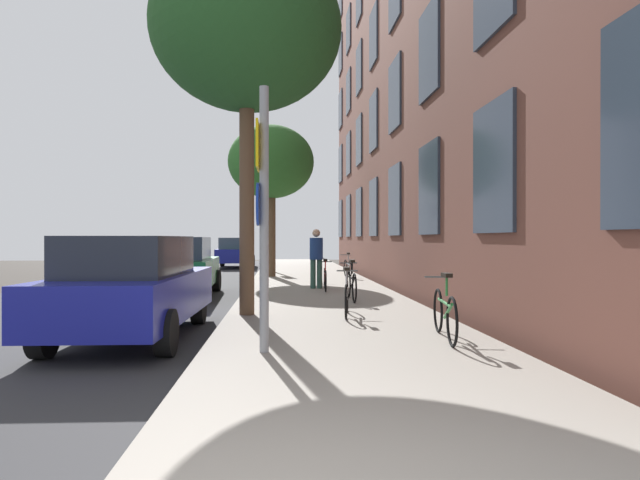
# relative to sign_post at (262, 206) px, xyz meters

# --- Properties ---
(ground_plane) EXTENTS (41.80, 41.80, 0.00)m
(ground_plane) POSITION_rel_sign_post_xyz_m (-2.23, 10.66, -2.02)
(ground_plane) COLOR #332D28
(road_asphalt) EXTENTS (7.00, 38.00, 0.01)m
(road_asphalt) POSITION_rel_sign_post_xyz_m (-4.33, 10.66, -2.01)
(road_asphalt) COLOR #2D2D30
(road_asphalt) RESTS_ON ground
(sidewalk) EXTENTS (4.20, 38.00, 0.12)m
(sidewalk) POSITION_rel_sign_post_xyz_m (1.27, 10.66, -1.96)
(sidewalk) COLOR gray
(sidewalk) RESTS_ON ground
(sign_post) EXTENTS (0.15, 0.60, 3.45)m
(sign_post) POSITION_rel_sign_post_xyz_m (0.00, 0.00, 0.00)
(sign_post) COLOR gray
(sign_post) RESTS_ON sidewalk
(traffic_light) EXTENTS (0.43, 0.24, 3.30)m
(traffic_light) POSITION_rel_sign_post_xyz_m (-0.43, 16.85, 0.37)
(traffic_light) COLOR black
(traffic_light) RESTS_ON sidewalk
(tree_near) EXTENTS (3.68, 3.68, 7.10)m
(tree_near) POSITION_rel_sign_post_xyz_m (-0.43, 3.33, 3.61)
(tree_near) COLOR brown
(tree_near) RESTS_ON sidewalk
(tree_far) EXTENTS (3.33, 3.33, 5.86)m
(tree_far) POSITION_rel_sign_post_xyz_m (-0.18, 13.28, 2.52)
(tree_far) COLOR brown
(tree_far) RESTS_ON sidewalk
(bicycle_0) EXTENTS (0.42, 1.78, 0.98)m
(bicycle_0) POSITION_rel_sign_post_xyz_m (2.63, 0.65, -1.51)
(bicycle_0) COLOR black
(bicycle_0) RESTS_ON sidewalk
(bicycle_1) EXTENTS (0.42, 1.61, 0.94)m
(bicycle_1) POSITION_rel_sign_post_xyz_m (1.49, 3.05, -1.53)
(bicycle_1) COLOR black
(bicycle_1) RESTS_ON sidewalk
(bicycle_2) EXTENTS (0.42, 1.78, 0.97)m
(bicycle_2) POSITION_rel_sign_post_xyz_m (1.90, 5.45, -1.51)
(bicycle_2) COLOR black
(bicycle_2) RESTS_ON sidewalk
(bicycle_3) EXTENTS (0.42, 1.69, 0.90)m
(bicycle_3) POSITION_rel_sign_post_xyz_m (1.47, 7.85, -1.55)
(bicycle_3) COLOR black
(bicycle_3) RESTS_ON sidewalk
(bicycle_4) EXTENTS (0.42, 1.61, 0.91)m
(bicycle_4) POSITION_rel_sign_post_xyz_m (1.46, 10.25, -1.54)
(bicycle_4) COLOR black
(bicycle_4) RESTS_ON sidewalk
(bicycle_5) EXTENTS (0.42, 1.63, 0.94)m
(bicycle_5) POSITION_rel_sign_post_xyz_m (2.73, 12.65, -1.53)
(bicycle_5) COLOR black
(bicycle_5) RESTS_ON sidewalk
(pedestrian_0) EXTENTS (0.55, 0.55, 1.75)m
(pedestrian_0) POSITION_rel_sign_post_xyz_m (1.26, 8.40, -0.90)
(pedestrian_0) COLOR #33594C
(pedestrian_0) RESTS_ON sidewalk
(car_0) EXTENTS (1.88, 4.21, 1.62)m
(car_0) POSITION_rel_sign_post_xyz_m (-2.09, 1.58, -1.17)
(car_0) COLOR navy
(car_0) RESTS_ON road_asphalt
(car_1) EXTENTS (2.03, 4.18, 1.62)m
(car_1) POSITION_rel_sign_post_xyz_m (-2.56, 7.49, -1.17)
(car_1) COLOR #19662D
(car_1) RESTS_ON road_asphalt
(car_2) EXTENTS (2.02, 4.24, 1.62)m
(car_2) POSITION_rel_sign_post_xyz_m (-2.29, 21.41, -1.17)
(car_2) COLOR navy
(car_2) RESTS_ON road_asphalt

